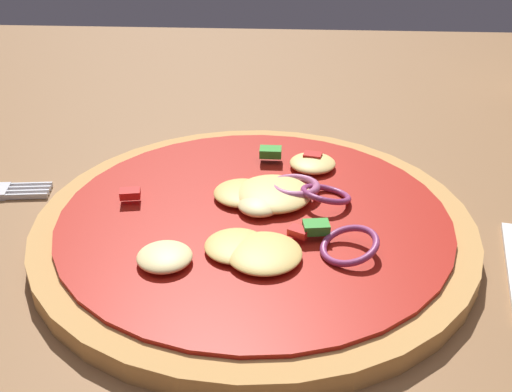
{
  "coord_description": "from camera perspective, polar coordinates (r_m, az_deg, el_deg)",
  "views": [
    {
      "loc": [
        -0.02,
        -0.32,
        0.26
      ],
      "look_at": [
        -0.04,
        0.06,
        0.05
      ],
      "focal_mm": 45.84,
      "sensor_mm": 36.0,
      "label": 1
    }
  ],
  "objects": [
    {
      "name": "dining_table",
      "position": [
        0.41,
        5.09,
        -8.39
      ],
      "size": [
        1.35,
        1.07,
        0.03
      ],
      "color": "brown",
      "rests_on": "ground"
    },
    {
      "name": "pizza",
      "position": [
        0.43,
        -0.05,
        -2.64
      ],
      "size": [
        0.29,
        0.29,
        0.03
      ],
      "color": "tan",
      "rests_on": "dining_table"
    }
  ]
}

